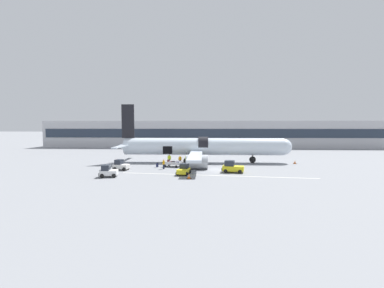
# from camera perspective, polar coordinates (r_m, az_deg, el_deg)

# --- Properties ---
(ground_plane) EXTENTS (500.00, 500.00, 0.00)m
(ground_plane) POSITION_cam_1_polar(r_m,az_deg,el_deg) (40.15, 6.21, -5.73)
(ground_plane) COLOR gray
(apron_marking_line) EXTENTS (26.85, 3.07, 0.01)m
(apron_marking_line) POSITION_cam_1_polar(r_m,az_deg,el_deg) (35.61, 5.26, -6.98)
(apron_marking_line) COLOR silver
(apron_marking_line) RESTS_ON ground_plane
(terminal_strip) EXTENTS (105.15, 8.55, 8.25)m
(terminal_strip) POSITION_cam_1_polar(r_m,az_deg,el_deg) (81.39, 4.47, 2.18)
(terminal_strip) COLOR #B2B2B7
(terminal_strip) RESTS_ON ground_plane
(airplane) EXTENTS (32.57, 28.41, 10.79)m
(airplane) POSITION_cam_1_polar(r_m,az_deg,el_deg) (47.53, 1.95, -0.77)
(airplane) COLOR silver
(airplane) RESTS_ON ground_plane
(baggage_tug_lead) EXTENTS (2.11, 3.08, 1.50)m
(baggage_tug_lead) POSITION_cam_1_polar(r_m,az_deg,el_deg) (36.24, -1.84, -5.75)
(baggage_tug_lead) COLOR yellow
(baggage_tug_lead) RESTS_ON ground_plane
(baggage_tug_mid) EXTENTS (2.50, 2.20, 1.63)m
(baggage_tug_mid) POSITION_cam_1_polar(r_m,az_deg,el_deg) (36.23, -18.13, -5.89)
(baggage_tug_mid) COLOR white
(baggage_tug_mid) RESTS_ON ground_plane
(baggage_tug_rear) EXTENTS (3.37, 2.35, 1.74)m
(baggage_tug_rear) POSITION_cam_1_polar(r_m,az_deg,el_deg) (38.11, 8.92, -5.15)
(baggage_tug_rear) COLOR yellow
(baggage_tug_rear) RESTS_ON ground_plane
(baggage_tug_spare) EXTENTS (2.49, 2.07, 1.62)m
(baggage_tug_spare) POSITION_cam_1_polar(r_m,az_deg,el_deg) (41.15, -15.56, -4.67)
(baggage_tug_spare) COLOR silver
(baggage_tug_spare) RESTS_ON ground_plane
(baggage_cart_loading) EXTENTS (3.91, 2.65, 1.10)m
(baggage_cart_loading) POSITION_cam_1_polar(r_m,az_deg,el_deg) (42.96, -4.20, -4.41)
(baggage_cart_loading) COLOR silver
(baggage_cart_loading) RESTS_ON ground_plane
(ground_crew_loader_a) EXTENTS (0.53, 0.61, 1.78)m
(ground_crew_loader_a) POSITION_cam_1_polar(r_m,az_deg,el_deg) (44.39, -1.27, -3.54)
(ground_crew_loader_a) COLOR #2D2D33
(ground_crew_loader_a) RESTS_ON ground_plane
(ground_crew_loader_b) EXTENTS (0.56, 0.52, 1.68)m
(ground_crew_loader_b) POSITION_cam_1_polar(r_m,az_deg,el_deg) (43.05, -0.12, -3.85)
(ground_crew_loader_b) COLOR #2D2D33
(ground_crew_loader_b) RESTS_ON ground_plane
(ground_crew_driver) EXTENTS (0.62, 0.45, 1.77)m
(ground_crew_driver) POSITION_cam_1_polar(r_m,az_deg,el_deg) (45.85, -5.07, -3.32)
(ground_crew_driver) COLOR #2D2D33
(ground_crew_driver) RESTS_ON ground_plane
(ground_crew_supervisor) EXTENTS (0.47, 0.53, 1.55)m
(ground_crew_supervisor) POSITION_cam_1_polar(r_m,az_deg,el_deg) (40.85, -6.32, -4.40)
(ground_crew_supervisor) COLOR #1E2338
(ground_crew_supervisor) RESTS_ON ground_plane
(ground_crew_helper) EXTENTS (0.56, 0.39, 1.61)m
(ground_crew_helper) POSITION_cam_1_polar(r_m,az_deg,el_deg) (45.26, -2.68, -3.51)
(ground_crew_helper) COLOR black
(ground_crew_helper) RESTS_ON ground_plane
(suitcase_on_tarmac_upright) EXTENTS (0.41, 0.38, 0.76)m
(suitcase_on_tarmac_upright) POSITION_cam_1_polar(r_m,az_deg,el_deg) (42.85, -7.73, -4.68)
(suitcase_on_tarmac_upright) COLOR #1E2347
(suitcase_on_tarmac_upright) RESTS_ON ground_plane
(safety_cone_nose) EXTENTS (0.65, 0.65, 0.57)m
(safety_cone_nose) POSITION_cam_1_polar(r_m,az_deg,el_deg) (49.84, 21.90, -3.78)
(safety_cone_nose) COLOR black
(safety_cone_nose) RESTS_ON ground_plane
(safety_cone_engine_left) EXTENTS (0.64, 0.64, 0.66)m
(safety_cone_engine_left) POSITION_cam_1_polar(r_m,az_deg,el_deg) (33.33, -0.68, -7.19)
(safety_cone_engine_left) COLOR black
(safety_cone_engine_left) RESTS_ON ground_plane
(safety_cone_wingtip) EXTENTS (0.45, 0.45, 0.61)m
(safety_cone_wingtip) POSITION_cam_1_polar(r_m,az_deg,el_deg) (40.72, 3.09, -5.17)
(safety_cone_wingtip) COLOR black
(safety_cone_wingtip) RESTS_ON ground_plane
(safety_cone_tail) EXTENTS (0.64, 0.64, 0.80)m
(safety_cone_tail) POSITION_cam_1_polar(r_m,az_deg,el_deg) (49.31, -16.51, -3.60)
(safety_cone_tail) COLOR black
(safety_cone_tail) RESTS_ON ground_plane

